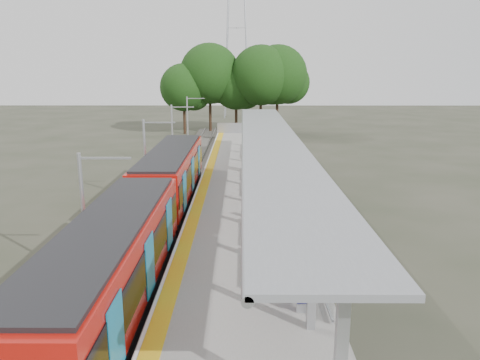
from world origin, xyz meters
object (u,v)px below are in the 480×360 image
bench_mid (280,224)px  bench_near (298,291)px  train (150,206)px  litter_bin (274,191)px  info_pillar_far (253,160)px  info_pillar_near (279,209)px  bench_far (277,164)px

bench_mid → bench_near: bearing=-108.2°
train → bench_near: (6.28, -7.61, -0.57)m
bench_mid → train: bearing=152.3°
bench_mid → litter_bin: size_ratio=1.70×
bench_near → info_pillar_far: size_ratio=0.69×
bench_mid → litter_bin: 6.22m
bench_near → info_pillar_far: 20.30m
info_pillar_far → bench_mid: bearing=-68.6°
train → info_pillar_near: size_ratio=14.64×
info_pillar_near → info_pillar_far: 12.39m
train → bench_near: bearing=-50.5°
bench_mid → bench_far: bearing=67.4°
bench_near → info_pillar_near: size_ratio=0.72×
train → info_pillar_far: 13.71m
bench_far → litter_bin: size_ratio=1.56×
bench_near → litter_bin: 12.86m
bench_mid → info_pillar_near: 1.32m
bench_near → litter_bin: size_ratio=1.52×
bench_far → info_pillar_near: (-0.84, -12.62, 0.34)m
bench_mid → bench_far: bench_mid is taller
info_pillar_near → info_pillar_far: (-1.03, 12.34, 0.03)m
train → bench_mid: bearing=-8.9°
info_pillar_far → bench_far: bearing=25.8°
bench_near → info_pillar_far: bearing=91.7°
bench_mid → info_pillar_near: (0.08, 1.28, 0.29)m
bench_far → bench_mid: bearing=-77.8°
train → litter_bin: size_ratio=30.93×
info_pillar_near → litter_bin: bearing=75.3°
train → bench_far: size_ratio=19.80×
bench_far → info_pillar_near: size_ratio=0.74×
bench_mid → bench_far: 13.93m
bench_far → info_pillar_far: bearing=-155.6°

